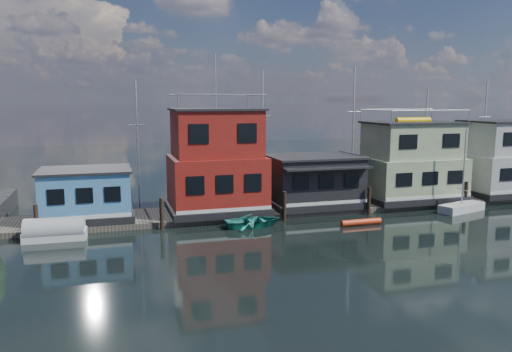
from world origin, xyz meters
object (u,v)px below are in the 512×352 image
object	(u,v)px
houseboat_dark	(314,181)
tarp_runabout	(55,231)
day_sailer	(462,207)
houseboat_blue	(86,195)
houseboat_green	(411,163)
houseboat_red	(217,163)
dinghy_teal	(253,221)
red_kayak	(361,222)
houseboat_white	(507,159)

from	to	relation	value
houseboat_dark	tarp_runabout	bearing A→B (deg)	-169.56
tarp_runabout	day_sailer	bearing A→B (deg)	1.14
houseboat_blue	tarp_runabout	xyz separation A→B (m)	(-1.85, -3.59, -1.63)
houseboat_green	tarp_runabout	distance (m)	28.73
houseboat_blue	houseboat_red	size ratio (longest dim) A/B	0.54
houseboat_green	dinghy_teal	size ratio (longest dim) A/B	2.10
houseboat_blue	tarp_runabout	bearing A→B (deg)	-117.27
houseboat_dark	red_kayak	world-z (taller)	houseboat_dark
houseboat_dark	houseboat_white	size ratio (longest dim) A/B	0.88
tarp_runabout	houseboat_green	bearing A→B (deg)	9.13
houseboat_blue	day_sailer	bearing A→B (deg)	-7.95
houseboat_red	day_sailer	size ratio (longest dim) A/B	1.78
houseboat_green	tarp_runabout	xyz separation A→B (m)	(-28.35, -3.59, -2.97)
red_kayak	dinghy_teal	bearing A→B (deg)	165.96
houseboat_green	day_sailer	world-z (taller)	houseboat_green
houseboat_red	red_kayak	bearing A→B (deg)	-31.42
houseboat_white	dinghy_teal	distance (m)	25.71
houseboat_dark	houseboat_white	xyz separation A→B (m)	(19.00, 0.02, 1.12)
houseboat_white	red_kayak	xyz separation A→B (m)	(-17.69, -5.69, -3.31)
dinghy_teal	houseboat_green	bearing A→B (deg)	-77.33
houseboat_red	houseboat_white	world-z (taller)	houseboat_red
houseboat_green	red_kayak	size ratio (longest dim) A/B	2.73
houseboat_dark	tarp_runabout	world-z (taller)	houseboat_dark
red_kayak	houseboat_blue	bearing A→B (deg)	162.17
houseboat_white	tarp_runabout	xyz separation A→B (m)	(-38.35, -3.59, -2.96)
tarp_runabout	dinghy_teal	xyz separation A→B (m)	(13.13, -0.36, -0.16)
houseboat_blue	red_kayak	bearing A→B (deg)	-16.82
houseboat_white	red_kayak	size ratio (longest dim) A/B	2.73
day_sailer	houseboat_green	bearing A→B (deg)	101.54
houseboat_blue	houseboat_white	size ratio (longest dim) A/B	0.76
houseboat_blue	houseboat_white	bearing A→B (deg)	0.00
houseboat_green	houseboat_blue	bearing A→B (deg)	-180.00
houseboat_red	dinghy_teal	bearing A→B (deg)	-65.66
dinghy_teal	houseboat_red	bearing A→B (deg)	22.47
houseboat_dark	houseboat_green	size ratio (longest dim) A/B	0.88
houseboat_dark	day_sailer	size ratio (longest dim) A/B	1.11
red_kayak	tarp_runabout	distance (m)	20.77
tarp_runabout	dinghy_teal	size ratio (longest dim) A/B	0.97
houseboat_dark	houseboat_green	distance (m)	9.07
houseboat_blue	day_sailer	world-z (taller)	day_sailer
houseboat_red	red_kayak	distance (m)	11.58
red_kayak	houseboat_green	bearing A→B (deg)	35.48
red_kayak	day_sailer	xyz separation A→B (m)	(9.85, 1.68, 0.18)
tarp_runabout	day_sailer	size ratio (longest dim) A/B	0.58
red_kayak	dinghy_teal	world-z (taller)	dinghy_teal
houseboat_green	day_sailer	size ratio (longest dim) A/B	1.26
houseboat_red	tarp_runabout	world-z (taller)	houseboat_red
houseboat_blue	houseboat_dark	distance (m)	17.50
houseboat_blue	day_sailer	distance (m)	29.00
houseboat_green	houseboat_white	xyz separation A→B (m)	(10.00, -0.00, -0.01)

